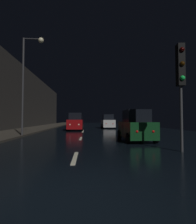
{
  "coord_description": "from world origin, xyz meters",
  "views": [
    {
      "loc": [
        0.43,
        -3.69,
        1.44
      ],
      "look_at": [
        1.49,
        12.78,
        2.11
      ],
      "focal_mm": 28.35,
      "sensor_mm": 36.0,
      "label": 1
    }
  ],
  "objects": [
    {
      "name": "car_approaching_headlights",
      "position": [
        -1.0,
        19.17,
        1.02
      ],
      "size": [
        2.05,
        4.43,
        2.23
      ],
      "rotation": [
        0.0,
        0.0,
        -1.57
      ],
      "color": "maroon",
      "rests_on": "ground"
    },
    {
      "name": "sidewalk_left",
      "position": [
        -6.85,
        24.5,
        0.07
      ],
      "size": [
        4.4,
        84.0,
        0.15
      ],
      "primitive_type": "cube",
      "color": "#38332B",
      "rests_on": "ground"
    },
    {
      "name": "building_facade_left",
      "position": [
        -9.45,
        21.0,
        4.76
      ],
      "size": [
        0.8,
        63.0,
        9.52
      ],
      "primitive_type": "cube",
      "color": "#2D2B28",
      "rests_on": "ground"
    },
    {
      "name": "car_parked_right_far",
      "position": [
        3.75,
        23.8,
        0.99
      ],
      "size": [
        1.98,
        4.28,
        2.16
      ],
      "rotation": [
        0.0,
        0.0,
        1.57
      ],
      "color": "silver",
      "rests_on": "ground"
    },
    {
      "name": "ground",
      "position": [
        0.0,
        24.5,
        -0.01
      ],
      "size": [
        26.09,
        84.0,
        0.02
      ],
      "primitive_type": "cube",
      "color": "black"
    },
    {
      "name": "lane_centerline",
      "position": [
        0.0,
        11.96,
        0.01
      ],
      "size": [
        0.16,
        17.98,
        0.01
      ],
      "color": "beige",
      "rests_on": "ground"
    },
    {
      "name": "traffic_light_near_right",
      "position": [
        4.64,
        3.9,
        3.51
      ],
      "size": [
        0.33,
        0.47,
        4.83
      ],
      "rotation": [
        0.0,
        0.0,
        -1.65
      ],
      "color": "#38383A",
      "rests_on": "ground"
    },
    {
      "name": "streetlamp_overhead",
      "position": [
        -4.32,
        10.92,
        5.32
      ],
      "size": [
        1.7,
        0.44,
        8.17
      ],
      "color": "#2D2D30",
      "rests_on": "ground"
    },
    {
      "name": "car_parked_right_near",
      "position": [
        3.75,
        8.11,
        0.94
      ],
      "size": [
        1.89,
        4.08,
        2.06
      ],
      "rotation": [
        0.0,
        0.0,
        1.57
      ],
      "color": "#0F3819",
      "rests_on": "ground"
    }
  ]
}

